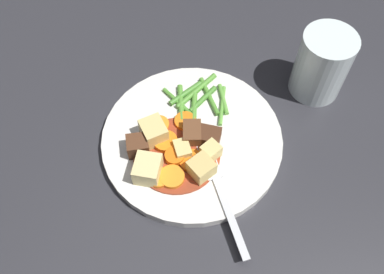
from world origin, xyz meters
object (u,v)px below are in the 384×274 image
object	(u,v)px
potato_chunk_2	(201,168)
water_glass	(322,65)
carrot_slice_2	(159,125)
meat_chunk_0	(188,134)
meat_chunk_1	(138,146)
potato_chunk_3	(148,169)
carrot_slice_5	(172,177)
carrot_slice_3	(166,142)
meat_chunk_2	(209,137)
fork	(221,193)
potato_chunk_0	(154,132)
carrot_slice_1	(175,157)
carrot_slice_4	(192,161)
carrot_slice_6	(185,121)
potato_chunk_1	(211,152)
potato_chunk_4	(185,151)
carrot_slice_0	(159,178)
dinner_plate	(192,140)

from	to	relation	value
potato_chunk_2	water_glass	distance (m)	0.24
carrot_slice_2	meat_chunk_0	xyz separation A→B (m)	(-0.00, 0.05, 0.01)
meat_chunk_1	potato_chunk_3	bearing A→B (deg)	49.98
carrot_slice_5	meat_chunk_0	distance (m)	0.07
water_glass	carrot_slice_3	bearing A→B (deg)	-36.80
meat_chunk_2	fork	xyz separation A→B (m)	(0.07, 0.05, -0.01)
carrot_slice_2	fork	size ratio (longest dim) A/B	0.21
potato_chunk_2	potato_chunk_0	bearing A→B (deg)	-103.49
carrot_slice_1	carrot_slice_4	xyz separation A→B (m)	(-0.01, 0.02, -0.00)
carrot_slice_4	potato_chunk_3	world-z (taller)	potato_chunk_3
carrot_slice_6	potato_chunk_0	world-z (taller)	potato_chunk_0
potato_chunk_0	meat_chunk_1	bearing A→B (deg)	-17.96
potato_chunk_3	meat_chunk_1	size ratio (longest dim) A/B	1.28
carrot_slice_4	potato_chunk_3	size ratio (longest dim) A/B	0.93
carrot_slice_3	carrot_slice_4	xyz separation A→B (m)	(0.01, 0.05, -0.00)
meat_chunk_0	meat_chunk_2	size ratio (longest dim) A/B	1.07
carrot_slice_2	carrot_slice_3	bearing A→B (deg)	46.32
meat_chunk_1	potato_chunk_1	bearing A→B (deg)	112.06
carrot_slice_5	potato_chunk_4	size ratio (longest dim) A/B	1.24
potato_chunk_3	meat_chunk_2	bearing A→B (deg)	150.26
carrot_slice_4	meat_chunk_2	distance (m)	0.04
meat_chunk_0	potato_chunk_0	bearing A→B (deg)	-63.48
carrot_slice_4	meat_chunk_2	size ratio (longest dim) A/B	1.07
potato_chunk_0	potato_chunk_2	xyz separation A→B (m)	(0.02, 0.09, -0.00)
carrot_slice_6	potato_chunk_1	distance (m)	0.07
potato_chunk_4	potato_chunk_0	bearing A→B (deg)	-94.32
carrot_slice_0	carrot_slice_4	distance (m)	0.05
carrot_slice_5	potato_chunk_1	xyz separation A→B (m)	(-0.06, 0.03, 0.01)
water_glass	dinner_plate	bearing A→B (deg)	-35.11
potato_chunk_1	potato_chunk_4	bearing A→B (deg)	-67.59
dinner_plate	potato_chunk_1	world-z (taller)	potato_chunk_1
meat_chunk_2	carrot_slice_6	bearing A→B (deg)	-104.67
meat_chunk_0	meat_chunk_1	distance (m)	0.07
carrot_slice_4	meat_chunk_0	bearing A→B (deg)	-145.28
carrot_slice_4	potato_chunk_0	xyz separation A→B (m)	(-0.01, -0.07, 0.01)
carrot_slice_1	potato_chunk_4	distance (m)	0.02
dinner_plate	water_glass	distance (m)	0.22
carrot_slice_5	carrot_slice_0	bearing A→B (deg)	-59.78
potato_chunk_1	carrot_slice_2	bearing A→B (deg)	-96.83
potato_chunk_3	potato_chunk_4	world-z (taller)	potato_chunk_3
carrot_slice_0	potato_chunk_1	distance (m)	0.08
carrot_slice_0	meat_chunk_1	xyz separation A→B (m)	(-0.03, -0.05, 0.01)
carrot_slice_4	meat_chunk_1	distance (m)	0.08
potato_chunk_1	water_glass	xyz separation A→B (m)	(-0.20, 0.09, 0.03)
potato_chunk_1	potato_chunk_3	xyz separation A→B (m)	(0.06, -0.06, 0.00)
potato_chunk_4	meat_chunk_0	size ratio (longest dim) A/B	0.78
carrot_slice_1	carrot_slice_5	distance (m)	0.03
potato_chunk_4	carrot_slice_6	bearing A→B (deg)	-152.37
dinner_plate	meat_chunk_2	distance (m)	0.03
carrot_slice_0	meat_chunk_1	size ratio (longest dim) A/B	0.99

